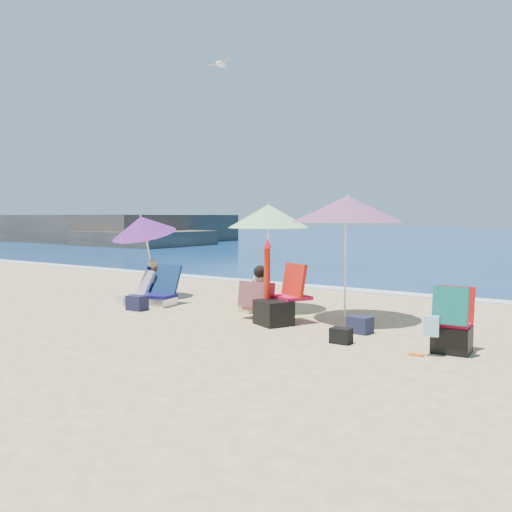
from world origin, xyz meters
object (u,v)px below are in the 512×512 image
Objects in this scene: furled_umbrella at (267,277)px; chair_rainbow at (136,295)px; person_center at (259,293)px; seagull at (221,64)px; umbrella_striped at (269,216)px; camp_chair_left at (279,306)px; umbrella_turquoise at (347,209)px; person_left at (155,280)px; umbrella_blue at (143,226)px; camp_chair_right at (451,328)px; chair_navy at (161,295)px.

furled_umbrella is 1.63× the size of chair_rainbow.
person_center is 5.13m from seagull.
chair_rainbow is at bearing -161.78° from umbrella_striped.
furled_umbrella is at bearing -171.64° from camp_chair_left.
person_left is (-4.64, -0.06, -1.55)m from umbrella_turquoise.
seagull is at bearing 144.75° from furled_umbrella.
person_left reaches higher than chair_rainbow.
chair_rainbow is 5.20m from seagull.
person_center is 3.33m from person_left.
umbrella_striped is 1.44× the size of furled_umbrella.
chair_rainbow is 1.29× the size of seagull.
chair_rainbow is (-3.47, 0.22, -0.62)m from furled_umbrella.
umbrella_striped reaches higher than chair_rainbow.
camp_chair_left is at bearing -11.61° from umbrella_blue.
umbrella_turquoise is 3.00m from camp_chair_right.
camp_chair_left is at bearing 173.59° from camp_chair_right.
chair_navy is 0.76× the size of camp_chair_left.
chair_navy is at bearing 174.13° from camp_chair_left.
person_center is at bearing 158.05° from camp_chair_left.
chair_rainbow is (-2.75, -0.91, -1.65)m from umbrella_striped.
umbrella_blue is at bearing 170.54° from camp_chair_right.
chair_rainbow is at bearing -54.63° from umbrella_blue.
umbrella_blue is at bearing 170.14° from person_center.
chair_rainbow is 6.67m from camp_chair_right.
camp_chair_right is 6.91m from person_left.
seagull reaches higher than person_left.
seagull is (1.37, 0.66, 4.64)m from person_left.
umbrella_turquoise reaches higher than chair_rainbow.
umbrella_blue is at bearing -172.00° from person_left.
camp_chair_left is at bearing 8.36° from furled_umbrella.
umbrella_turquoise is 1.74m from umbrella_striped.
camp_chair_right is (3.89, -1.42, -1.50)m from umbrella_striped.
seagull reaches higher than umbrella_turquoise.
chair_navy is 6.08m from camp_chair_right.
camp_chair_right is (2.96, -0.33, 0.03)m from camp_chair_left.
chair_rainbow is (-0.60, -0.13, -0.04)m from chair_navy.
person_center is 1.38× the size of seagull.
camp_chair_right is (7.12, -1.19, -1.28)m from umbrella_blue.
camp_chair_right is (6.64, -0.52, 0.15)m from chair_rainbow.
person_left is (-2.91, -0.19, -1.43)m from umbrella_striped.
seagull is (1.21, 1.37, 4.87)m from chair_rainbow.
chair_rainbow is at bearing -170.24° from umbrella_turquoise.
umbrella_blue is 2.83× the size of seagull.
chair_navy is at bearing 173.07° from furled_umbrella.
person_left is at bearing 168.46° from person_center.
person_left is (-0.76, 0.58, 0.19)m from chair_navy.
umbrella_turquoise reaches higher than camp_chair_right.
umbrella_turquoise is 4.30m from chair_navy.
camp_chair_left reaches higher than chair_navy.
umbrella_striped reaches higher than camp_chair_left.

